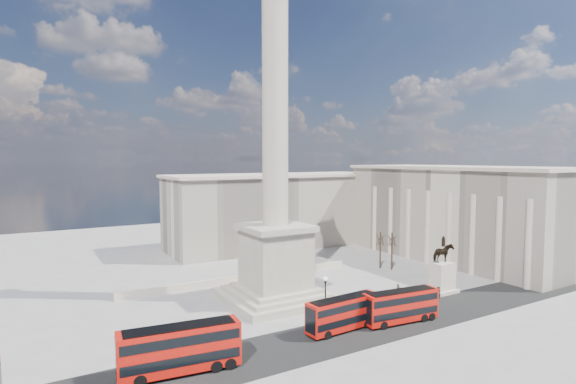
% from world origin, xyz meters
% --- Properties ---
extents(ground, '(180.00, 180.00, 0.00)m').
position_xyz_m(ground, '(0.00, 0.00, 0.00)').
color(ground, gray).
rests_on(ground, ground).
extents(asphalt_road, '(120.00, 9.00, 0.01)m').
position_xyz_m(asphalt_road, '(5.00, -10.00, 0.00)').
color(asphalt_road, black).
rests_on(asphalt_road, ground).
extents(nelsons_column, '(14.00, 14.00, 49.85)m').
position_xyz_m(nelsons_column, '(0.00, 5.00, 12.92)').
color(nelsons_column, '#ABA38F').
rests_on(nelsons_column, ground).
extents(balustrade_wall, '(40.00, 0.60, 1.10)m').
position_xyz_m(balustrade_wall, '(0.00, 16.00, 0.55)').
color(balustrade_wall, beige).
rests_on(balustrade_wall, ground).
extents(building_east, '(19.00, 46.00, 18.60)m').
position_xyz_m(building_east, '(45.00, 10.00, 9.32)').
color(building_east, beige).
rests_on(building_east, ground).
extents(building_northeast, '(51.00, 17.00, 16.60)m').
position_xyz_m(building_northeast, '(20.00, 40.00, 8.32)').
color(building_northeast, beige).
rests_on(building_northeast, ground).
extents(red_bus_a, '(11.45, 3.85, 4.55)m').
position_xyz_m(red_bus_a, '(-18.25, -9.75, 2.39)').
color(red_bus_a, red).
rests_on(red_bus_a, ground).
extents(red_bus_b, '(9.79, 2.80, 3.93)m').
position_xyz_m(red_bus_b, '(1.40, -9.04, 2.06)').
color(red_bus_b, red).
rests_on(red_bus_b, ground).
extents(red_bus_c, '(10.07, 3.31, 4.01)m').
position_xyz_m(red_bus_c, '(8.97, -10.62, 2.10)').
color(red_bus_c, red).
rests_on(red_bus_c, ground).
extents(red_bus_d, '(12.48, 4.01, 4.97)m').
position_xyz_m(red_bus_d, '(44.29, -9.18, 2.61)').
color(red_bus_d, red).
rests_on(red_bus_d, ground).
extents(victorian_lamp, '(0.52, 0.52, 6.12)m').
position_xyz_m(victorian_lamp, '(0.12, -7.07, 3.60)').
color(victorian_lamp, black).
rests_on(victorian_lamp, ground).
extents(equestrian_statue, '(4.13, 3.10, 8.57)m').
position_xyz_m(equestrian_statue, '(23.32, -4.63, 2.99)').
color(equestrian_statue, beige).
rests_on(equestrian_statue, ground).
extents(bare_tree_near, '(1.90, 1.90, 8.30)m').
position_xyz_m(bare_tree_near, '(36.82, -0.11, 6.54)').
color(bare_tree_near, '#332319').
rests_on(bare_tree_near, ground).
extents(bare_tree_mid, '(1.87, 1.87, 7.08)m').
position_xyz_m(bare_tree_mid, '(26.61, 9.61, 5.58)').
color(bare_tree_mid, '#332319').
rests_on(bare_tree_mid, ground).
extents(bare_tree_far, '(1.72, 1.72, 7.03)m').
position_xyz_m(bare_tree_far, '(25.49, 11.44, 5.54)').
color(bare_tree_far, '#332319').
rests_on(bare_tree_far, ground).
extents(pedestrian_walking, '(0.73, 0.56, 1.79)m').
position_xyz_m(pedestrian_walking, '(16.34, -2.59, 0.90)').
color(pedestrian_walking, black).
rests_on(pedestrian_walking, ground).
extents(pedestrian_standing, '(1.09, 1.01, 1.78)m').
position_xyz_m(pedestrian_standing, '(20.27, -6.50, 0.89)').
color(pedestrian_standing, black).
rests_on(pedestrian_standing, ground).
extents(pedestrian_crossing, '(0.89, 1.22, 1.92)m').
position_xyz_m(pedestrian_crossing, '(16.47, -6.50, 0.96)').
color(pedestrian_crossing, black).
rests_on(pedestrian_crossing, ground).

